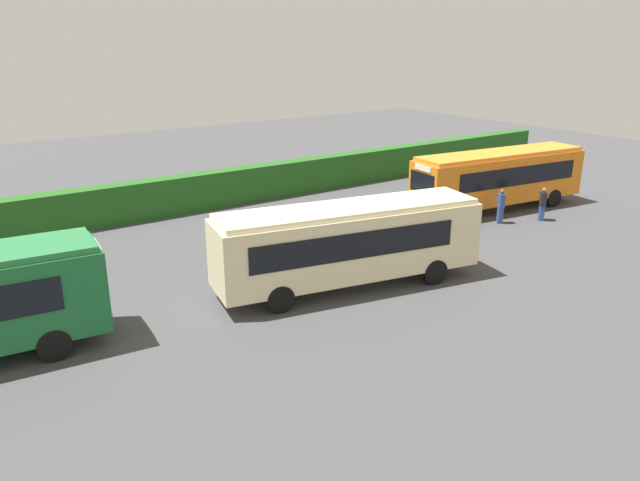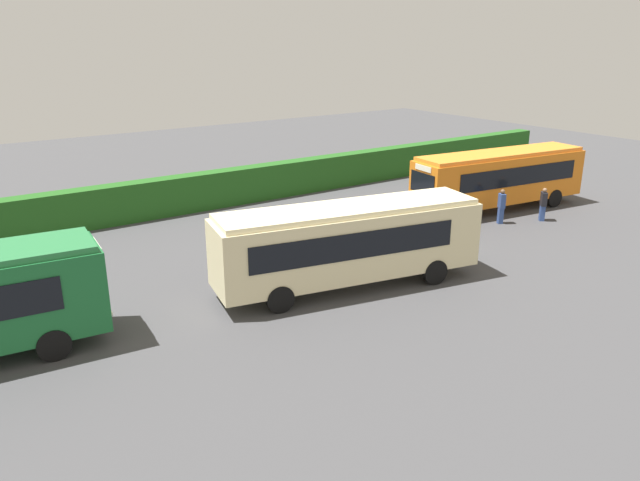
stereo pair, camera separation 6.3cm
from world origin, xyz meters
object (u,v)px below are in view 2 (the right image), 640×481
object	(u,v)px
person_center	(501,205)
bus_cream	(349,241)
bus_orange	(499,177)
person_left	(261,253)
person_right	(543,204)

from	to	relation	value
person_center	bus_cream	bearing A→B (deg)	-141.31
bus_orange	person_left	xyz separation A→B (m)	(-15.49, -0.94, -0.90)
bus_cream	person_right	world-z (taller)	bus_cream
bus_cream	person_left	distance (m)	3.74
bus_cream	person_right	xyz separation A→B (m)	(13.61, 1.15, -0.94)
person_left	person_right	size ratio (longest dim) A/B	1.05
bus_orange	person_right	size ratio (longest dim) A/B	6.14
bus_cream	person_right	bearing A→B (deg)	16.34
bus_orange	person_right	distance (m)	2.91
bus_cream	person_left	bearing A→B (deg)	137.11
bus_cream	person_center	world-z (taller)	bus_cream
person_left	person_right	xyz separation A→B (m)	(15.73, -1.80, -0.05)
person_center	person_right	size ratio (longest dim) A/B	1.03
bus_cream	person_center	size ratio (longest dim) A/B	5.90
person_center	person_right	world-z (taller)	person_center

